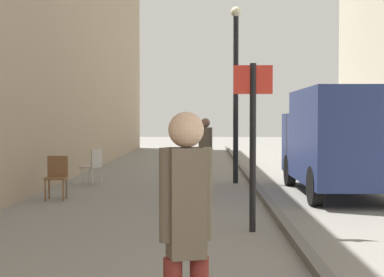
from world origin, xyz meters
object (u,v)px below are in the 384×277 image
object	(u,v)px
street_sign_post	(253,132)
cafe_chair_by_doorway	(57,174)
lamp_post	(236,83)
pedestrian_main_foreground	(205,148)
pedestrian_mid_block	(186,228)
delivery_van	(342,139)
cafe_chair_near_window	(93,164)

from	to	relation	value
street_sign_post	cafe_chair_by_doorway	bearing A→B (deg)	-40.78
lamp_post	cafe_chair_by_doorway	bearing A→B (deg)	-142.23
pedestrian_main_foreground	pedestrian_mid_block	world-z (taller)	pedestrian_mid_block
cafe_chair_by_doorway	delivery_van	bearing A→B (deg)	-175.97
street_sign_post	cafe_chair_by_doorway	world-z (taller)	street_sign_post
cafe_chair_near_window	lamp_post	bearing A→B (deg)	-58.39
lamp_post	cafe_chair_by_doorway	world-z (taller)	lamp_post
pedestrian_main_foreground	cafe_chair_by_doorway	bearing A→B (deg)	-136.26
pedestrian_mid_block	street_sign_post	xyz separation A→B (m)	(0.86, 4.96, 0.51)
pedestrian_main_foreground	cafe_chair_by_doorway	xyz separation A→B (m)	(-3.22, -1.97, -0.47)
pedestrian_main_foreground	pedestrian_mid_block	size ratio (longest dim) A/B	0.98
delivery_van	street_sign_post	world-z (taller)	street_sign_post
pedestrian_main_foreground	street_sign_post	size ratio (longest dim) A/B	0.68
street_sign_post	lamp_post	distance (m)	6.57
delivery_van	cafe_chair_near_window	size ratio (longest dim) A/B	5.24
street_sign_post	pedestrian_mid_block	bearing A→B (deg)	79.60
pedestrian_main_foreground	cafe_chair_near_window	size ratio (longest dim) A/B	1.87
delivery_van	cafe_chair_by_doorway	world-z (taller)	delivery_van
delivery_van	lamp_post	bearing A→B (deg)	135.58
pedestrian_mid_block	delivery_van	xyz separation A→B (m)	(3.25, 9.16, 0.25)
pedestrian_main_foreground	cafe_chair_by_doorway	distance (m)	3.80
pedestrian_main_foreground	lamp_post	distance (m)	2.22
pedestrian_main_foreground	delivery_van	bearing A→B (deg)	-7.29
lamp_post	cafe_chair_near_window	bearing A→B (deg)	-174.15
street_sign_post	lamp_post	size ratio (longest dim) A/B	0.55
lamp_post	cafe_chair_by_doorway	size ratio (longest dim) A/B	5.06
delivery_van	cafe_chair_near_window	distance (m)	6.43
lamp_post	pedestrian_mid_block	bearing A→B (deg)	-94.77
pedestrian_main_foreground	street_sign_post	distance (m)	5.38
pedestrian_main_foreground	lamp_post	bearing A→B (deg)	67.06
street_sign_post	delivery_van	bearing A→B (deg)	-120.28
pedestrian_main_foreground	delivery_van	distance (m)	3.32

